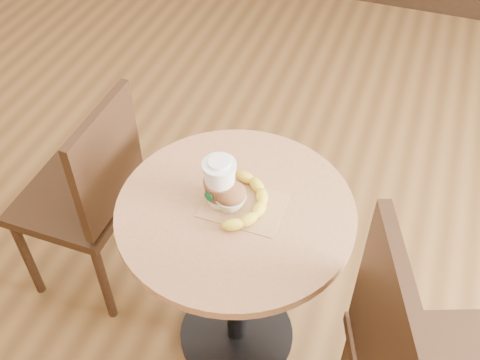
{
  "coord_description": "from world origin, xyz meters",
  "views": [
    {
      "loc": [
        0.3,
        -1.02,
        2.0
      ],
      "look_at": [
        -0.08,
        0.07,
        0.83
      ],
      "focal_mm": 42.0,
      "sensor_mm": 36.0,
      "label": 1
    }
  ],
  "objects": [
    {
      "name": "muffin",
      "position": [
        -0.1,
        0.03,
        0.8
      ],
      "size": [
        0.1,
        0.1,
        0.09
      ],
      "color": "white",
      "rests_on": "kraft_bag"
    },
    {
      "name": "chair_left",
      "position": [
        -0.69,
        0.12,
        0.5
      ],
      "size": [
        0.4,
        0.4,
        0.91
      ],
      "rotation": [
        0.0,
        0.0,
        -1.58
      ],
      "color": "#311E11",
      "rests_on": "ground"
    },
    {
      "name": "cafe_table",
      "position": [
        -0.08,
        0.03,
        0.54
      ],
      "size": [
        0.72,
        0.72,
        0.75
      ],
      "color": "black",
      "rests_on": "ground"
    },
    {
      "name": "kraft_bag",
      "position": [
        -0.06,
        0.04,
        0.75
      ],
      "size": [
        0.24,
        0.18,
        0.0
      ],
      "primitive_type": "cube",
      "rotation": [
        0.0,
        0.0,
        -0.01
      ],
      "color": "#A77B51",
      "rests_on": "cafe_table"
    },
    {
      "name": "banana",
      "position": [
        -0.05,
        0.04,
        0.77
      ],
      "size": [
        0.17,
        0.27,
        0.04
      ],
      "primitive_type": null,
      "rotation": [
        0.0,
        0.0,
        0.07
      ],
      "color": "yellow",
      "rests_on": "kraft_bag"
    },
    {
      "name": "coffee_cup",
      "position": [
        -0.13,
        0.04,
        0.82
      ],
      "size": [
        0.1,
        0.1,
        0.17
      ],
      "rotation": [
        0.0,
        0.0,
        -0.35
      ],
      "color": "white",
      "rests_on": "cafe_table"
    }
  ]
}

